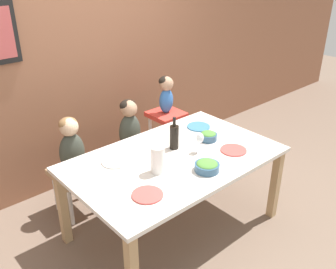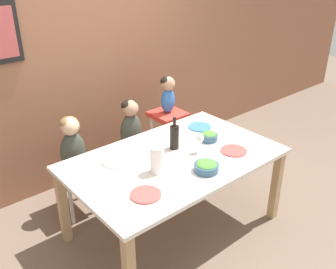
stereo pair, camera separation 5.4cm
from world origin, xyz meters
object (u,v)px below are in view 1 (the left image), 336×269
(chair_far_center, at_px, (131,155))
(dinner_plate_back_left, at_px, (116,162))
(paper_towel_roll, at_px, (158,160))
(person_child_center, at_px, (129,124))
(dinner_plate_back_right, at_px, (199,127))
(dinner_plate_front_right, at_px, (233,150))
(person_child_left, at_px, (71,143))
(salad_bowl_large, at_px, (207,166))
(salad_bowl_small, at_px, (208,136))
(chair_right_highchair, at_px, (166,126))
(dinner_plate_front_left, at_px, (147,195))
(wine_bottle, at_px, (174,136))
(wine_glass_near, at_px, (200,138))
(chair_far_left, at_px, (75,177))
(person_baby_right, at_px, (166,91))

(chair_far_center, xyz_separation_m, dinner_plate_back_left, (-0.54, -0.55, 0.37))
(dinner_plate_back_left, bearing_deg, paper_towel_roll, -64.08)
(person_child_center, height_order, dinner_plate_back_right, person_child_center)
(chair_far_center, distance_m, dinner_plate_front_right, 1.17)
(person_child_left, height_order, person_child_center, same)
(salad_bowl_large, xyz_separation_m, salad_bowl_small, (0.40, 0.36, 0.00))
(chair_right_highchair, relative_size, dinner_plate_front_left, 3.21)
(person_child_left, relative_size, salad_bowl_small, 3.30)
(person_child_center, distance_m, paper_towel_roll, 0.97)
(dinner_plate_front_right, bearing_deg, paper_towel_roll, 166.67)
(chair_far_center, relative_size, dinner_plate_back_right, 2.01)
(person_child_left, xyz_separation_m, dinner_plate_front_left, (0.02, -1.08, 0.01))
(chair_far_center, distance_m, salad_bowl_small, 0.93)
(dinner_plate_back_left, bearing_deg, wine_bottle, -14.32)
(wine_glass_near, relative_size, salad_bowl_large, 0.91)
(chair_right_highchair, distance_m, dinner_plate_front_right, 1.08)
(salad_bowl_large, bearing_deg, chair_far_left, 116.86)
(chair_far_left, height_order, dinner_plate_front_right, dinner_plate_front_right)
(person_child_center, height_order, person_baby_right, person_baby_right)
(salad_bowl_large, height_order, dinner_plate_front_right, salad_bowl_large)
(wine_glass_near, bearing_deg, dinner_plate_front_right, -37.66)
(person_child_left, xyz_separation_m, dinner_plate_front_right, (0.98, -1.06, 0.01))
(person_baby_right, height_order, dinner_plate_back_left, person_baby_right)
(wine_glass_near, xyz_separation_m, dinner_plate_front_left, (-0.73, -0.20, -0.12))
(person_child_left, xyz_separation_m, person_baby_right, (1.14, 0.00, 0.23))
(dinner_plate_back_right, bearing_deg, dinner_plate_front_right, -102.35)
(chair_far_left, distance_m, dinner_plate_front_left, 1.14)
(person_child_center, xyz_separation_m, paper_towel_roll, (-0.37, -0.89, 0.12))
(salad_bowl_large, relative_size, dinner_plate_front_right, 0.88)
(dinner_plate_front_left, bearing_deg, chair_far_left, 90.81)
(dinner_plate_front_left, relative_size, dinner_plate_back_left, 1.00)
(person_baby_right, height_order, salad_bowl_small, person_baby_right)
(chair_right_highchair, relative_size, dinner_plate_front_right, 3.21)
(salad_bowl_large, bearing_deg, wine_glass_near, 55.19)
(person_baby_right, xyz_separation_m, paper_towel_roll, (-0.86, -0.89, -0.11))
(chair_far_center, distance_m, person_baby_right, 0.76)
(paper_towel_roll, bearing_deg, salad_bowl_small, 9.65)
(dinner_plate_front_right, bearing_deg, wine_glass_near, 142.34)
(person_child_center, xyz_separation_m, dinner_plate_front_right, (0.33, -1.06, 0.01))
(chair_right_highchair, bearing_deg, person_child_center, 179.84)
(person_child_left, xyz_separation_m, salad_bowl_large, (0.57, -1.13, 0.05))
(chair_far_left, bearing_deg, chair_far_center, 0.00)
(paper_towel_roll, height_order, salad_bowl_small, paper_towel_roll)
(salad_bowl_small, height_order, dinner_plate_front_left, salad_bowl_small)
(chair_far_center, bearing_deg, person_child_left, 179.88)
(dinner_plate_back_right, bearing_deg, dinner_plate_front_left, -152.73)
(salad_bowl_small, xyz_separation_m, dinner_plate_back_left, (-0.86, 0.22, -0.03))
(chair_far_left, bearing_deg, paper_towel_roll, -73.00)
(person_child_center, xyz_separation_m, dinner_plate_back_left, (-0.54, -0.55, 0.01))
(person_child_center, relative_size, dinner_plate_back_left, 2.37)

